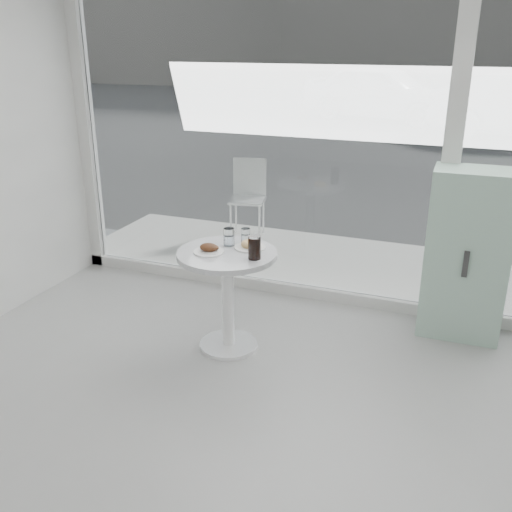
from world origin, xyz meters
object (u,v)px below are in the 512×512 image
at_px(car_white, 382,92).
at_px(plate_fritter, 209,249).
at_px(main_table, 227,280).
at_px(patio_chair, 248,193).
at_px(water_tumbler_a, 229,238).
at_px(mint_cabinet, 467,254).
at_px(cola_glass, 254,248).
at_px(plate_donut, 250,245).
at_px(water_tumbler_b, 246,236).

relative_size(car_white, plate_fritter, 20.69).
xyz_separation_m(main_table, car_white, (-1.08, 13.25, 0.22)).
xyz_separation_m(main_table, patio_chair, (-0.78, 2.37, 0.00)).
distance_m(patio_chair, water_tumbler_a, 2.37).
distance_m(mint_cabinet, cola_glass, 1.67).
relative_size(patio_chair, car_white, 0.20).
xyz_separation_m(plate_donut, cola_glass, (0.11, -0.19, 0.06)).
height_order(main_table, plate_fritter, plate_fritter).
bearing_deg(cola_glass, car_white, 95.65).
bearing_deg(patio_chair, water_tumbler_b, -81.20).
distance_m(main_table, cola_glass, 0.39).
bearing_deg(car_white, cola_glass, -157.96).
xyz_separation_m(plate_donut, water_tumbler_a, (-0.17, 0.00, 0.04)).
bearing_deg(patio_chair, plate_fritter, -87.02).
distance_m(plate_fritter, cola_glass, 0.35).
bearing_deg(plate_donut, water_tumbler_a, 178.68).
xyz_separation_m(plate_fritter, water_tumbler_a, (0.07, 0.19, 0.03)).
xyz_separation_m(plate_fritter, cola_glass, (0.34, 0.00, 0.06)).
distance_m(water_tumbler_b, cola_glass, 0.34).
relative_size(patio_chair, plate_fritter, 4.04).
height_order(mint_cabinet, water_tumbler_b, mint_cabinet).
bearing_deg(water_tumbler_b, plate_donut, -53.71).
distance_m(main_table, water_tumbler_b, 0.36).
bearing_deg(cola_glass, plate_fritter, -179.57).
bearing_deg(cola_glass, mint_cabinet, 34.43).
height_order(mint_cabinet, car_white, car_white).
relative_size(mint_cabinet, water_tumbler_a, 10.08).
height_order(mint_cabinet, plate_fritter, mint_cabinet).
xyz_separation_m(patio_chair, plate_fritter, (0.67, -2.43, 0.25)).
distance_m(mint_cabinet, plate_donut, 1.66).
bearing_deg(main_table, mint_cabinet, 28.76).
xyz_separation_m(main_table, water_tumbler_b, (0.05, 0.23, 0.27)).
bearing_deg(patio_chair, car_white, 79.10).
bearing_deg(water_tumbler_a, main_table, -73.38).
height_order(plate_donut, water_tumbler_a, water_tumbler_a).
bearing_deg(mint_cabinet, car_white, 101.45).
height_order(patio_chair, cola_glass, cola_glass).
bearing_deg(plate_donut, plate_fritter, -141.22).
bearing_deg(patio_chair, main_table, -84.24).
height_order(main_table, plate_donut, plate_donut).
bearing_deg(main_table, car_white, 94.67).
height_order(plate_donut, water_tumbler_b, water_tumbler_b).
xyz_separation_m(mint_cabinet, cola_glass, (-1.37, -0.94, 0.20)).
height_order(main_table, water_tumbler_a, water_tumbler_a).
bearing_deg(plate_fritter, patio_chair, 105.48).
bearing_deg(patio_chair, cola_glass, -79.79).
distance_m(mint_cabinet, patio_chair, 2.81).
bearing_deg(plate_fritter, water_tumbler_a, 70.31).
distance_m(mint_cabinet, water_tumbler_a, 1.81).
height_order(plate_fritter, cola_glass, cola_glass).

